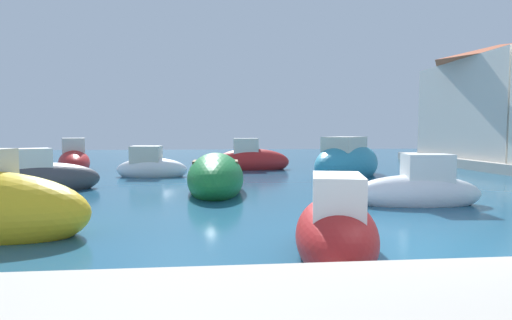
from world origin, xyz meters
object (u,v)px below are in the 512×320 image
(moored_boat_2, at_px, (32,179))
(moored_boat_6, at_px, (251,160))
(moored_boat_0, at_px, (348,163))
(moored_boat_9, at_px, (418,191))
(moored_boat_4, at_px, (151,167))
(moored_boat_7, at_px, (74,161))
(moored_boat_10, at_px, (336,230))
(moored_boat_1, at_px, (216,178))
(waterfront_building_annex, at_px, (498,101))

(moored_boat_2, relative_size, moored_boat_6, 1.08)
(moored_boat_0, bearing_deg, moored_boat_9, -143.31)
(moored_boat_4, xyz_separation_m, moored_boat_7, (-4.44, 3.47, 0.08))
(moored_boat_6, height_order, moored_boat_10, moored_boat_6)
(moored_boat_2, relative_size, moored_boat_10, 1.31)
(moored_boat_1, height_order, moored_boat_10, moored_boat_10)
(moored_boat_1, relative_size, moored_boat_6, 1.19)
(moored_boat_0, xyz_separation_m, waterfront_building_annex, (10.27, 4.54, 3.16))
(moored_boat_7, bearing_deg, moored_boat_9, 31.22)
(moored_boat_7, distance_m, moored_boat_10, 18.12)
(moored_boat_4, bearing_deg, moored_boat_1, -53.69)
(moored_boat_6, bearing_deg, moored_boat_2, -132.79)
(moored_boat_2, bearing_deg, moored_boat_9, -48.23)
(moored_boat_4, height_order, moored_boat_10, moored_boat_4)
(moored_boat_0, distance_m, moored_boat_6, 5.56)
(moored_boat_6, xyz_separation_m, waterfront_building_annex, (14.24, 0.64, 3.29))
(moored_boat_6, bearing_deg, moored_boat_10, -86.67)
(moored_boat_0, xyz_separation_m, moored_boat_1, (-5.83, -4.06, -0.15))
(moored_boat_2, distance_m, moored_boat_7, 8.09)
(moored_boat_2, bearing_deg, moored_boat_0, -14.36)
(moored_boat_4, bearing_deg, moored_boat_9, -37.64)
(moored_boat_1, bearing_deg, moored_boat_4, 32.35)
(moored_boat_1, distance_m, moored_boat_6, 8.17)
(moored_boat_4, relative_size, moored_boat_6, 0.81)
(moored_boat_4, height_order, moored_boat_9, moored_boat_9)
(moored_boat_4, bearing_deg, moored_boat_6, 39.05)
(moored_boat_10, height_order, waterfront_building_annex, waterfront_building_annex)
(moored_boat_9, bearing_deg, moored_boat_6, -67.18)
(moored_boat_4, distance_m, moored_boat_7, 5.63)
(moored_boat_6, xyz_separation_m, moored_boat_9, (3.63, -10.98, -0.09))
(moored_boat_7, xyz_separation_m, waterfront_building_annex, (23.40, 0.29, 3.27))
(moored_boat_0, height_order, moored_boat_2, moored_boat_0)
(moored_boat_10, bearing_deg, moored_boat_9, -26.61)
(moored_boat_1, xyz_separation_m, waterfront_building_annex, (16.10, 8.60, 3.31))
(moored_boat_0, distance_m, moored_boat_10, 11.98)
(moored_boat_1, bearing_deg, moored_boat_6, -11.43)
(moored_boat_9, bearing_deg, moored_boat_7, -37.02)
(moored_boat_2, height_order, moored_boat_4, moored_boat_2)
(moored_boat_7, bearing_deg, moored_boat_0, 54.86)
(moored_boat_9, bearing_deg, moored_boat_10, 54.71)
(moored_boat_2, xyz_separation_m, moored_boat_7, (-1.32, 7.98, 0.05))
(moored_boat_1, relative_size, waterfront_building_annex, 0.53)
(moored_boat_7, bearing_deg, moored_boat_2, -7.82)
(waterfront_building_annex, bearing_deg, moored_boat_10, -131.72)
(moored_boat_1, relative_size, moored_boat_9, 1.33)
(moored_boat_2, xyz_separation_m, moored_boat_6, (7.84, 7.63, 0.03))
(moored_boat_6, bearing_deg, moored_boat_4, -143.63)
(moored_boat_9, height_order, moored_boat_10, moored_boat_9)
(moored_boat_10, bearing_deg, moored_boat_6, 13.56)
(moored_boat_4, xyz_separation_m, waterfront_building_annex, (18.96, 3.76, 3.36))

